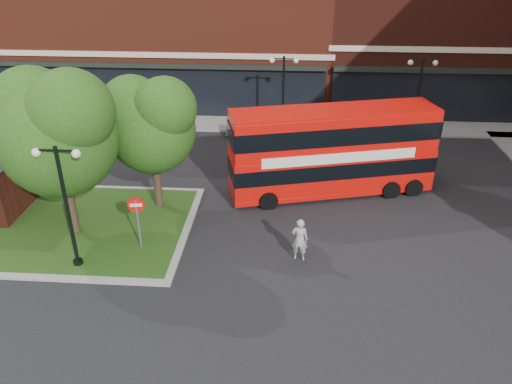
# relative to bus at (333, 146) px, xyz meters

# --- Properties ---
(ground) EXTENTS (120.00, 120.00, 0.00)m
(ground) POSITION_rel_bus_xyz_m (-4.51, -7.15, -2.44)
(ground) COLOR black
(ground) RESTS_ON ground
(pavement_far) EXTENTS (44.00, 3.00, 0.12)m
(pavement_far) POSITION_rel_bus_xyz_m (-4.51, 9.35, -2.38)
(pavement_far) COLOR slate
(pavement_far) RESTS_ON ground
(traffic_island) EXTENTS (12.60, 7.60, 0.15)m
(traffic_island) POSITION_rel_bus_xyz_m (-12.51, -4.15, -2.38)
(traffic_island) COLOR gray
(traffic_island) RESTS_ON ground
(tree_island_west) EXTENTS (5.40, 4.71, 7.21)m
(tree_island_west) POSITION_rel_bus_xyz_m (-11.10, -4.57, 2.35)
(tree_island_west) COLOR #2D2116
(tree_island_west) RESTS_ON ground
(tree_island_east) EXTENTS (4.46, 3.90, 6.29)m
(tree_island_east) POSITION_rel_bus_xyz_m (-8.09, -2.08, 1.80)
(tree_island_east) COLOR #2D2116
(tree_island_east) RESTS_ON ground
(lamp_island) EXTENTS (1.72, 0.36, 5.00)m
(lamp_island) POSITION_rel_bus_xyz_m (-10.01, -6.95, 0.38)
(lamp_island) COLOR black
(lamp_island) RESTS_ON ground
(lamp_far_left) EXTENTS (1.72, 0.36, 5.00)m
(lamp_far_left) POSITION_rel_bus_xyz_m (-2.51, 7.35, 0.38)
(lamp_far_left) COLOR black
(lamp_far_left) RESTS_ON ground
(lamp_far_right) EXTENTS (1.72, 0.36, 5.00)m
(lamp_far_right) POSITION_rel_bus_xyz_m (5.49, 7.35, 0.38)
(lamp_far_right) COLOR black
(lamp_far_right) RESTS_ON ground
(bus) EXTENTS (10.00, 4.61, 3.72)m
(bus) POSITION_rel_bus_xyz_m (0.00, 0.00, 0.00)
(bus) COLOR red
(bus) RESTS_ON ground
(woman) EXTENTS (0.71, 0.53, 1.80)m
(woman) POSITION_rel_bus_xyz_m (-1.54, -5.83, -1.55)
(woman) COLOR gray
(woman) RESTS_ON ground
(car_silver) EXTENTS (3.85, 1.84, 1.27)m
(car_silver) POSITION_rel_bus_xyz_m (-4.16, 7.35, -1.81)
(car_silver) COLOR silver
(car_silver) RESTS_ON ground
(car_white) EXTENTS (4.11, 1.44, 1.35)m
(car_white) POSITION_rel_bus_xyz_m (0.54, 8.85, -1.77)
(car_white) COLOR white
(car_white) RESTS_ON ground
(no_entry_sign) EXTENTS (0.67, 0.15, 2.42)m
(no_entry_sign) POSITION_rel_bus_xyz_m (-7.91, -5.65, -0.72)
(no_entry_sign) COLOR slate
(no_entry_sign) RESTS_ON ground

